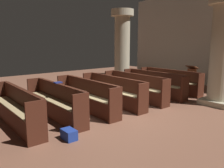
% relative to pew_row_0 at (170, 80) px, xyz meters
% --- Properties ---
extents(ground_plane, '(19.20, 19.20, 0.00)m').
position_rel_pew_row_0_xyz_m(ground_plane, '(0.64, -3.50, -0.50)').
color(ground_plane, brown).
extents(back_wall, '(10.00, 0.16, 4.50)m').
position_rel_pew_row_0_xyz_m(back_wall, '(0.64, 2.58, 1.75)').
color(back_wall, beige).
rests_on(back_wall, ground).
extents(pew_row_0, '(2.92, 0.46, 0.93)m').
position_rel_pew_row_0_xyz_m(pew_row_0, '(0.00, 0.00, 0.00)').
color(pew_row_0, '#4C2316').
rests_on(pew_row_0, ground).
extents(pew_row_1, '(2.92, 0.46, 0.93)m').
position_rel_pew_row_0_xyz_m(pew_row_1, '(0.00, -1.06, 0.00)').
color(pew_row_1, '#4C2316').
rests_on(pew_row_1, ground).
extents(pew_row_2, '(2.92, 0.47, 0.93)m').
position_rel_pew_row_0_xyz_m(pew_row_2, '(0.00, -2.11, 0.00)').
color(pew_row_2, '#4C2316').
rests_on(pew_row_2, ground).
extents(pew_row_3, '(2.92, 0.46, 0.93)m').
position_rel_pew_row_0_xyz_m(pew_row_3, '(0.00, -3.17, 0.00)').
color(pew_row_3, '#4C2316').
rests_on(pew_row_3, ground).
extents(pew_row_4, '(2.92, 0.46, 0.93)m').
position_rel_pew_row_0_xyz_m(pew_row_4, '(0.00, -4.22, 0.00)').
color(pew_row_4, '#4C2316').
rests_on(pew_row_4, ground).
extents(pew_row_5, '(2.92, 0.47, 0.93)m').
position_rel_pew_row_0_xyz_m(pew_row_5, '(0.00, -5.28, 0.00)').
color(pew_row_5, '#4C2316').
rests_on(pew_row_5, ground).
extents(pew_row_6, '(2.92, 0.46, 0.93)m').
position_rel_pew_row_0_xyz_m(pew_row_6, '(0.00, -6.34, 0.00)').
color(pew_row_6, '#4C2316').
rests_on(pew_row_6, ground).
extents(pillar_aisle_side, '(1.04, 1.04, 3.57)m').
position_rel_pew_row_0_xyz_m(pillar_aisle_side, '(2.31, -0.43, 1.36)').
color(pillar_aisle_side, tan).
rests_on(pillar_aisle_side, ground).
extents(pillar_far_side, '(1.04, 1.04, 3.57)m').
position_rel_pew_row_0_xyz_m(pillar_far_side, '(-2.26, -0.70, 1.36)').
color(pillar_far_side, tan).
rests_on(pillar_far_side, ground).
extents(lectern, '(0.48, 0.45, 1.08)m').
position_rel_pew_row_0_xyz_m(lectern, '(0.37, 1.08, -0.05)').
color(lectern, brown).
rests_on(lectern, ground).
extents(hymn_book, '(0.16, 0.21, 0.03)m').
position_rel_pew_row_0_xyz_m(hymn_book, '(-0.13, -5.09, 0.45)').
color(hymn_book, navy).
rests_on(hymn_book, pew_row_5).
extents(kneeler_box_blue, '(0.37, 0.24, 0.23)m').
position_rel_pew_row_0_xyz_m(kneeler_box_blue, '(1.62, -5.73, -0.39)').
color(kneeler_box_blue, navy).
rests_on(kneeler_box_blue, ground).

